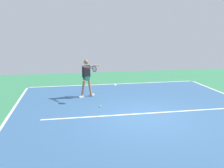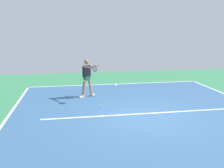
# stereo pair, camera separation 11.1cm
# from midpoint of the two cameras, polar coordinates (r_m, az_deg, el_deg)

# --- Properties ---
(ground_plane) EXTENTS (19.76, 19.76, 0.00)m
(ground_plane) POSITION_cam_midpoint_polar(r_m,az_deg,el_deg) (9.02, 7.24, -7.47)
(ground_plane) COLOR #388456
(court_surface) EXTENTS (9.76, 11.33, 0.00)m
(court_surface) POSITION_cam_midpoint_polar(r_m,az_deg,el_deg) (9.02, 7.24, -7.46)
(court_surface) COLOR #38608E
(court_surface) RESTS_ON ground_plane
(court_line_baseline_near) EXTENTS (9.76, 0.10, 0.01)m
(court_line_baseline_near) POSITION_cam_midpoint_polar(r_m,az_deg,el_deg) (14.27, 0.42, -0.01)
(court_line_baseline_near) COLOR white
(court_line_baseline_near) RESTS_ON ground_plane
(court_line_sideline_right) EXTENTS (0.10, 11.33, 0.01)m
(court_line_sideline_right) POSITION_cam_midpoint_polar(r_m,az_deg,el_deg) (8.90, -24.32, -8.77)
(court_line_sideline_right) COLOR white
(court_line_sideline_right) RESTS_ON ground_plane
(court_line_service) EXTENTS (7.32, 0.10, 0.01)m
(court_line_service) POSITION_cam_midpoint_polar(r_m,az_deg,el_deg) (9.32, 6.62, -6.78)
(court_line_service) COLOR white
(court_line_service) RESTS_ON ground_plane
(court_line_centre_mark) EXTENTS (0.10, 0.30, 0.01)m
(court_line_centre_mark) POSITION_cam_midpoint_polar(r_m,az_deg,el_deg) (14.07, 0.57, -0.17)
(court_line_centre_mark) COLOR white
(court_line_centre_mark) RESTS_ON ground_plane
(tennis_player) EXTENTS (1.03, 1.37, 1.75)m
(tennis_player) POSITION_cam_midpoint_polar(r_m,az_deg,el_deg) (11.41, -6.09, 1.95)
(tennis_player) COLOR #9E7051
(tennis_player) RESTS_ON ground_plane
(tennis_ball_near_service_line) EXTENTS (0.07, 0.07, 0.07)m
(tennis_ball_near_service_line) POSITION_cam_midpoint_polar(r_m,az_deg,el_deg) (10.04, -3.08, -5.14)
(tennis_ball_near_service_line) COLOR #C6E53D
(tennis_ball_near_service_line) RESTS_ON ground_plane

